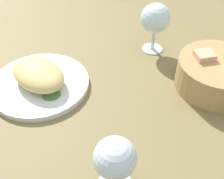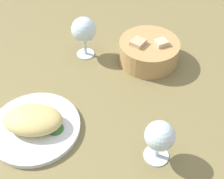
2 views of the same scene
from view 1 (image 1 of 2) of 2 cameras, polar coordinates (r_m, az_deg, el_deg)
ground_plane at (r=71.09cm, az=-1.37°, el=0.60°), size 140.00×140.00×2.00cm
plate at (r=71.29cm, az=-14.02°, el=1.05°), size 23.42×23.42×1.40cm
omelette at (r=69.38cm, az=-14.43°, el=2.95°), size 16.39×12.12×4.73cm
lettuce_garnish at (r=66.49cm, az=-12.00°, el=-0.67°), size 4.29×4.29×1.04cm
bread_basket at (r=71.68cm, az=20.03°, el=2.90°), size 18.77×18.77×8.53cm
wine_glass_near at (r=46.46cm, az=0.60°, el=-13.78°), size 7.05×7.05×11.72cm
wine_glass_far at (r=78.19cm, az=8.58°, el=13.51°), size 7.91×7.91×13.61cm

